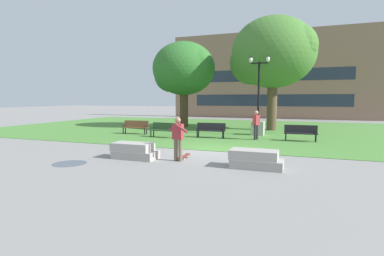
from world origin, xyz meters
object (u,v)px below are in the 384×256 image
Objects in this scene: concrete_block_left at (255,159)px; park_bench_near_right at (211,129)px; park_bench_far_left at (301,132)px; person_bystander_near_lawn at (256,123)px; lamp_post_center at (258,119)px; skateboard at (184,157)px; park_bench_far_right at (164,129)px; person_skateboarder at (178,136)px; concrete_block_center at (134,151)px; park_bench_near_left at (135,126)px.

concrete_block_left is 1.00× the size of park_bench_near_right.
park_bench_near_right is 5.25m from park_bench_far_left.
park_bench_near_right is at bearing 179.67° from person_bystander_near_lawn.
lamp_post_center reaches higher than concrete_block_left.
person_bystander_near_lawn reaches higher than park_bench_far_left.
skateboard is 6.75m from park_bench_far_right.
concrete_block_center is at bearing -175.25° from person_skateboarder.
lamp_post_center is (5.35, 3.24, 0.53)m from park_bench_far_right.
person_bystander_near_lawn is at bearing 73.20° from skateboard.
skateboard is 0.56× the size of park_bench_far_left.
park_bench_far_right is at bearing -19.76° from park_bench_near_left.
park_bench_near_left is (-6.21, 6.62, 0.45)m from skateboard.
concrete_block_left is at bearing -81.91° from person_bystander_near_lawn.
lamp_post_center is (1.74, 8.92, 0.98)m from skateboard.
park_bench_near_right and park_bench_far_left have the same top height.
park_bench_near_right reaches higher than concrete_block_center.
park_bench_near_left is at bearing 120.59° from concrete_block_center.
park_bench_near_right is 0.35× the size of lamp_post_center.
park_bench_near_left is (-6.18, 7.12, -0.44)m from person_skateboarder.
park_bench_near_left reaches higher than skateboard.
park_bench_far_left is (5.24, 0.34, 0.00)m from park_bench_near_right.
park_bench_near_right is at bearing -136.78° from lamp_post_center.
lamp_post_center is at bearing 16.15° from park_bench_near_left.
concrete_block_center is 8.46m from park_bench_near_left.
park_bench_near_left is (-4.30, 7.28, 0.23)m from concrete_block_center.
person_bystander_near_lawn is at bearing -171.71° from park_bench_far_left.
concrete_block_center is 2.00m from person_skateboarder.
person_bystander_near_lawn is (8.18, -0.11, 0.44)m from park_bench_near_left.
person_bystander_near_lawn is at bearing 8.43° from park_bench_far_right.
concrete_block_center is 1.01× the size of park_bench_far_right.
park_bench_far_left reaches higher than skateboard.
person_bystander_near_lawn is at bearing -84.55° from lamp_post_center.
concrete_block_left is 7.66m from park_bench_far_left.
park_bench_near_left is 2.76m from park_bench_far_right.
lamp_post_center reaches higher than park_bench_near_left.
park_bench_far_right is 1.08× the size of person_bystander_near_lawn.
park_bench_near_right is 1.01× the size of park_bench_far_left.
park_bench_near_right is at bearing -0.98° from park_bench_near_left.
park_bench_far_left is (4.46, 7.37, -0.44)m from person_skateboarder.
park_bench_far_left is 0.35× the size of lamp_post_center.
person_bystander_near_lawn reaches higher than skateboard.
concrete_block_left is 7.26m from person_bystander_near_lawn.
lamp_post_center is 2.42m from person_bystander_near_lawn.
park_bench_far_left is (6.34, 7.53, 0.23)m from concrete_block_center.
skateboard is (0.03, 0.50, -0.89)m from person_skateboarder.
person_skateboarder is 7.16m from park_bench_far_right.
park_bench_far_right reaches higher than concrete_block_center.
lamp_post_center is at bearing 43.22° from park_bench_near_right.
person_skateboarder is 9.44m from park_bench_near_left.
skateboard is 6.59m from park_bench_near_right.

